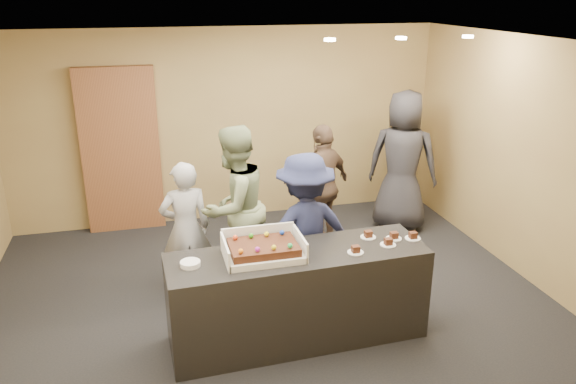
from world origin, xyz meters
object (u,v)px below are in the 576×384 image
Objects in this scene: person_sage_man at (234,207)px; person_dark_suit at (403,161)px; plate_stack at (190,264)px; storage_cabinet at (121,151)px; person_brown_extra at (323,186)px; person_navy_man at (305,232)px; serving_counter at (298,296)px; cake_box at (263,251)px; sheet_cake at (263,247)px; person_server_grey at (186,229)px.

person_dark_suit is (2.47, 0.97, 0.06)m from person_sage_man.
person_dark_suit is (3.06, 2.23, 0.04)m from plate_stack.
storage_cabinet is 1.39× the size of person_brown_extra.
serving_counter is at bearing 61.56° from person_navy_man.
person_navy_man reaches higher than person_brown_extra.
storage_cabinet reaches higher than plate_stack.
person_navy_man is (0.24, 0.60, 0.38)m from serving_counter.
person_navy_man reaches higher than cake_box.
cake_box reaches higher than plate_stack.
person_sage_man reaches higher than person_navy_man.
cake_box is at bearing 173.48° from serving_counter.
storage_cabinet reaches higher than sheet_cake.
person_dark_suit is at bearing -166.38° from person_server_grey.
person_brown_extra is at bearing 58.13° from cake_box.
plate_stack is 0.09× the size of person_dark_suit.
cake_box is 0.47× the size of person_server_grey.
person_navy_man is (1.16, -0.57, 0.08)m from person_server_grey.
person_server_grey is at bearing -33.09° from person_navy_man.
serving_counter is 3.09m from person_dark_suit.
person_server_grey is (-0.60, 1.14, -0.20)m from cake_box.
cake_box is 0.36× the size of person_dark_suit.
person_brown_extra is (2.47, -1.20, -0.31)m from storage_cabinet.
person_server_grey is at bearing -71.23° from storage_cabinet.
person_navy_man is at bearing 148.28° from person_server_grey.
person_server_grey is at bearing 126.48° from serving_counter.
cake_box is (1.28, -3.12, -0.17)m from storage_cabinet.
person_sage_man reaches higher than serving_counter.
person_sage_man is 1.44m from person_brown_extra.
person_server_grey is at bearing 87.62° from plate_stack.
sheet_cake is at bearing 178.09° from serving_counter.
serving_counter is 3.99× the size of sheet_cake.
storage_cabinet is 3.80m from person_dark_suit.
storage_cabinet reaches higher than serving_counter.
person_sage_man is at bearing -177.04° from person_server_grey.
serving_counter is at bearing -63.08° from storage_cabinet.
person_server_grey is 3.20m from person_dark_suit.
storage_cabinet is 3.40m from sheet_cake.
cake_box is 0.43× the size of person_navy_man.
person_brown_extra is 1.25m from person_dark_suit.
person_dark_suit is (3.68, -0.93, -0.15)m from storage_cabinet.
person_sage_man is at bearing 105.16° from serving_counter.
sheet_cake is 0.33× the size of person_sage_man.
person_brown_extra reaches higher than serving_counter.
person_dark_suit reaches higher than person_brown_extra.
sheet_cake is 1.34m from person_server_grey.
cake_box is 0.44× the size of person_brown_extra.
person_navy_man is 2.46m from person_dark_suit.
sheet_cake is 1.26m from person_sage_man.
sheet_cake is (-0.00, -0.03, 0.05)m from cake_box.
person_server_grey is 0.57m from person_sage_man.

